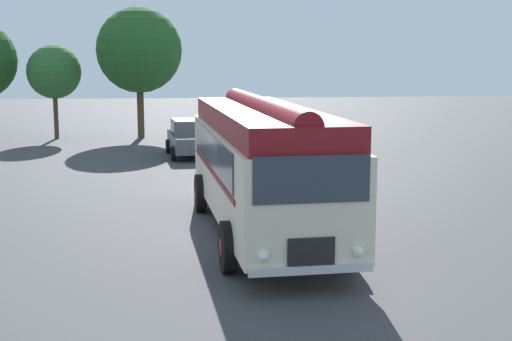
% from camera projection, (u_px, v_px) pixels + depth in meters
% --- Properties ---
extents(ground_plane, '(120.00, 120.00, 0.00)m').
position_uv_depth(ground_plane, '(245.00, 234.00, 18.16)').
color(ground_plane, '#3D3D3F').
extents(vintage_bus, '(3.35, 10.26, 3.49)m').
position_uv_depth(vintage_bus, '(262.00, 161.00, 17.90)').
color(vintage_bus, beige).
rests_on(vintage_bus, ground).
extents(car_near_left, '(2.28, 4.35, 1.66)m').
position_uv_depth(car_near_left, '(190.00, 138.00, 32.21)').
color(car_near_left, '#4C5156').
rests_on(car_near_left, ground).
extents(car_mid_left, '(2.25, 4.34, 1.66)m').
position_uv_depth(car_mid_left, '(250.00, 135.00, 33.42)').
color(car_mid_left, '#4C5156').
rests_on(car_mid_left, ground).
extents(car_mid_right, '(2.32, 4.37, 1.66)m').
position_uv_depth(car_mid_right, '(304.00, 135.00, 33.34)').
color(car_mid_right, silver).
rests_on(car_mid_right, ground).
extents(tree_left_of_centre, '(2.92, 2.92, 5.11)m').
position_uv_depth(tree_left_of_centre, '(55.00, 72.00, 38.67)').
color(tree_left_of_centre, '#4C3823').
rests_on(tree_left_of_centre, ground).
extents(tree_centre, '(4.67, 4.67, 7.16)m').
position_uv_depth(tree_centre, '(140.00, 51.00, 38.99)').
color(tree_centre, '#4C3823').
rests_on(tree_centre, ground).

